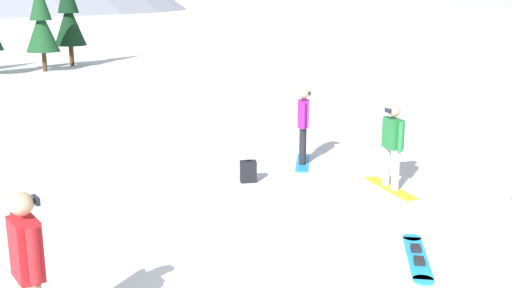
{
  "coord_description": "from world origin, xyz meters",
  "views": [
    {
      "loc": [
        -4.33,
        -5.76,
        3.7
      ],
      "look_at": [
        0.65,
        3.85,
        1.0
      ],
      "focal_mm": 42.14,
      "sensor_mm": 36.0,
      "label": 1
    }
  ],
  "objects_px": {
    "snowboarder_midground": "(392,145)",
    "pine_tree_young": "(41,22)",
    "pine_tree_broad": "(69,15)",
    "snowboarder_background": "(303,124)",
    "snowboarder_foreground": "(28,273)",
    "backpack_black": "(248,172)",
    "loose_snowboard_far_spare": "(417,257)"
  },
  "relations": [
    {
      "from": "snowboarder_midground",
      "to": "pine_tree_young",
      "type": "distance_m",
      "value": 22.66
    },
    {
      "from": "snowboarder_midground",
      "to": "pine_tree_broad",
      "type": "bearing_deg",
      "value": 93.38
    },
    {
      "from": "snowboarder_midground",
      "to": "snowboarder_background",
      "type": "height_order",
      "value": "snowboarder_background"
    },
    {
      "from": "snowboarder_midground",
      "to": "pine_tree_young",
      "type": "xyz_separation_m",
      "value": [
        -3.1,
        22.4,
        1.49
      ]
    },
    {
      "from": "pine_tree_young",
      "to": "snowboarder_background",
      "type": "bearing_deg",
      "value": -82.79
    },
    {
      "from": "snowboarder_foreground",
      "to": "snowboarder_background",
      "type": "bearing_deg",
      "value": 38.48
    },
    {
      "from": "snowboarder_midground",
      "to": "snowboarder_background",
      "type": "distance_m",
      "value": 2.41
    },
    {
      "from": "snowboarder_foreground",
      "to": "backpack_black",
      "type": "distance_m",
      "value": 6.51
    },
    {
      "from": "pine_tree_young",
      "to": "pine_tree_broad",
      "type": "bearing_deg",
      "value": 48.68
    },
    {
      "from": "snowboarder_foreground",
      "to": "loose_snowboard_far_spare",
      "type": "xyz_separation_m",
      "value": [
        5.24,
        0.05,
        -0.95
      ]
    },
    {
      "from": "snowboarder_background",
      "to": "pine_tree_broad",
      "type": "bearing_deg",
      "value": 92.26
    },
    {
      "from": "backpack_black",
      "to": "snowboarder_background",
      "type": "bearing_deg",
      "value": 21.25
    },
    {
      "from": "backpack_black",
      "to": "snowboarder_midground",
      "type": "bearing_deg",
      "value": -36.48
    },
    {
      "from": "snowboarder_foreground",
      "to": "snowboarder_midground",
      "type": "height_order",
      "value": "snowboarder_foreground"
    },
    {
      "from": "snowboarder_background",
      "to": "loose_snowboard_far_spare",
      "type": "bearing_deg",
      "value": -103.08
    },
    {
      "from": "backpack_black",
      "to": "pine_tree_broad",
      "type": "distance_m",
      "value": 22.76
    },
    {
      "from": "snowboarder_foreground",
      "to": "snowboarder_midground",
      "type": "xyz_separation_m",
      "value": [
        6.98,
        2.76,
        -0.09
      ]
    },
    {
      "from": "snowboarder_background",
      "to": "pine_tree_young",
      "type": "relative_size",
      "value": 0.39
    },
    {
      "from": "pine_tree_young",
      "to": "loose_snowboard_far_spare",
      "type": "bearing_deg",
      "value": -86.89
    },
    {
      "from": "snowboarder_midground",
      "to": "pine_tree_broad",
      "type": "relative_size",
      "value": 0.35
    },
    {
      "from": "loose_snowboard_far_spare",
      "to": "snowboarder_background",
      "type": "bearing_deg",
      "value": 76.92
    },
    {
      "from": "snowboarder_foreground",
      "to": "pine_tree_young",
      "type": "relative_size",
      "value": 0.42
    },
    {
      "from": "snowboarder_midground",
      "to": "snowboarder_foreground",
      "type": "bearing_deg",
      "value": -158.45
    },
    {
      "from": "backpack_black",
      "to": "loose_snowboard_far_spare",
      "type": "bearing_deg",
      "value": -83.07
    },
    {
      "from": "backpack_black",
      "to": "pine_tree_broad",
      "type": "xyz_separation_m",
      "value": [
        0.84,
        22.62,
        2.42
      ]
    },
    {
      "from": "pine_tree_young",
      "to": "backpack_black",
      "type": "bearing_deg",
      "value": -87.7
    },
    {
      "from": "snowboarder_midground",
      "to": "pine_tree_broad",
      "type": "height_order",
      "value": "pine_tree_broad"
    },
    {
      "from": "snowboarder_foreground",
      "to": "backpack_black",
      "type": "height_order",
      "value": "snowboarder_foreground"
    },
    {
      "from": "snowboarder_midground",
      "to": "loose_snowboard_far_spare",
      "type": "relative_size",
      "value": 1.07
    },
    {
      "from": "snowboarder_foreground",
      "to": "snowboarder_midground",
      "type": "relative_size",
      "value": 1.09
    },
    {
      "from": "snowboarder_foreground",
      "to": "backpack_black",
      "type": "relative_size",
      "value": 3.88
    },
    {
      "from": "snowboarder_foreground",
      "to": "snowboarder_background",
      "type": "height_order",
      "value": "snowboarder_foreground"
    }
  ]
}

